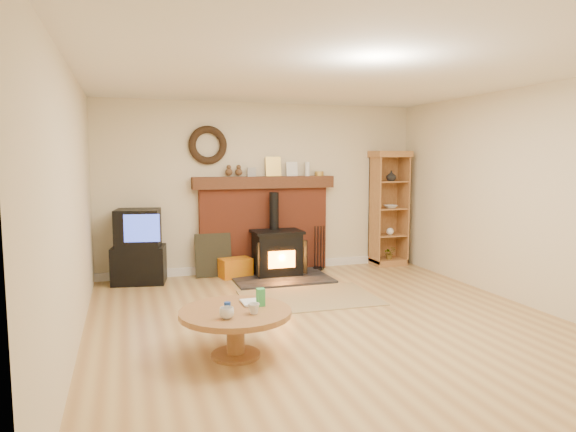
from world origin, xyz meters
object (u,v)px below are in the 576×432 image
object	(u,v)px
tv_unit	(139,248)
coffee_table	(236,319)
curio_cabinet	(388,208)
wood_stove	(278,254)

from	to	relation	value
tv_unit	coffee_table	size ratio (longest dim) A/B	1.05
coffee_table	curio_cabinet	bearing A→B (deg)	44.44
wood_stove	curio_cabinet	distance (m)	2.10
curio_cabinet	coffee_table	bearing A→B (deg)	-135.56
wood_stove	curio_cabinet	bearing A→B (deg)	8.11
curio_cabinet	coffee_table	world-z (taller)	curio_cabinet
tv_unit	coffee_table	distance (m)	3.18
wood_stove	curio_cabinet	size ratio (longest dim) A/B	0.75
tv_unit	coffee_table	xyz separation A→B (m)	(0.74, -3.08, -0.16)
wood_stove	tv_unit	world-z (taller)	wood_stove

